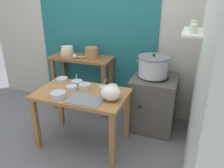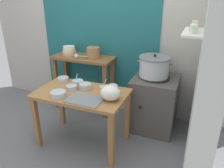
# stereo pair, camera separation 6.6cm
# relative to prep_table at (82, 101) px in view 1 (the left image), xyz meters

# --- Properties ---
(ground_plane) EXTENTS (9.00, 9.00, 0.00)m
(ground_plane) POSITION_rel_prep_table_xyz_m (-0.08, -0.02, -0.61)
(ground_plane) COLOR slate
(wall_back) EXTENTS (4.40, 0.12, 2.60)m
(wall_back) POSITION_rel_prep_table_xyz_m (0.00, 1.08, 0.69)
(wall_back) COLOR #B2ADA3
(wall_back) RESTS_ON ground
(wall_right) EXTENTS (0.30, 3.20, 2.60)m
(wall_right) POSITION_rel_prep_table_xyz_m (1.32, 0.18, 0.69)
(wall_right) COLOR silver
(wall_right) RESTS_ON ground
(prep_table) EXTENTS (1.10, 0.66, 0.72)m
(prep_table) POSITION_rel_prep_table_xyz_m (0.00, 0.00, 0.00)
(prep_table) COLOR #9E6B3D
(prep_table) RESTS_ON ground
(back_shelf_table) EXTENTS (0.96, 0.40, 0.90)m
(back_shelf_table) POSITION_rel_prep_table_xyz_m (-0.40, 0.81, 0.07)
(back_shelf_table) COLOR brown
(back_shelf_table) RESTS_ON ground
(stove_block) EXTENTS (0.60, 0.61, 0.78)m
(stove_block) POSITION_rel_prep_table_xyz_m (0.77, 0.68, -0.23)
(stove_block) COLOR #4C4742
(stove_block) RESTS_ON ground
(steamer_pot) EXTENTS (0.46, 0.41, 0.31)m
(steamer_pot) POSITION_rel_prep_table_xyz_m (0.73, 0.70, 0.31)
(steamer_pot) COLOR #B7BABF
(steamer_pot) RESTS_ON stove_block
(clay_pot) EXTENTS (0.20, 0.20, 0.19)m
(clay_pot) POSITION_rel_prep_table_xyz_m (-0.22, 0.81, 0.37)
(clay_pot) COLOR olive
(clay_pot) RESTS_ON back_shelf_table
(bowl_stack_enamel) EXTENTS (0.22, 0.22, 0.14)m
(bowl_stack_enamel) POSITION_rel_prep_table_xyz_m (-0.65, 0.82, 0.35)
(bowl_stack_enamel) COLOR tan
(bowl_stack_enamel) RESTS_ON back_shelf_table
(ladle) EXTENTS (0.26, 0.08, 0.07)m
(ladle) POSITION_rel_prep_table_xyz_m (-0.44, 0.70, 0.33)
(ladle) COLOR #B7BABF
(ladle) RESTS_ON back_shelf_table
(serving_tray) EXTENTS (0.40, 0.28, 0.01)m
(serving_tray) POSITION_rel_prep_table_xyz_m (0.14, -0.17, 0.12)
(serving_tray) COLOR slate
(serving_tray) RESTS_ON prep_table
(plastic_bag) EXTENTS (0.23, 0.21, 0.18)m
(plastic_bag) POSITION_rel_prep_table_xyz_m (0.40, -0.06, 0.20)
(plastic_bag) COLOR silver
(plastic_bag) RESTS_ON prep_table
(prep_bowl_0) EXTENTS (0.13, 0.13, 0.05)m
(prep_bowl_0) POSITION_rel_prep_table_xyz_m (-0.15, 0.03, 0.14)
(prep_bowl_0) COLOR #B7BABF
(prep_bowl_0) RESTS_ON prep_table
(prep_bowl_1) EXTENTS (0.14, 0.14, 0.14)m
(prep_bowl_1) POSITION_rel_prep_table_xyz_m (-0.15, 0.19, 0.14)
(prep_bowl_1) COLOR #B7BABF
(prep_bowl_1) RESTS_ON prep_table
(prep_bowl_2) EXTENTS (0.12, 0.12, 0.05)m
(prep_bowl_2) POSITION_rel_prep_table_xyz_m (0.31, 0.25, 0.14)
(prep_bowl_2) COLOR #B7BABF
(prep_bowl_2) RESTS_ON prep_table
(prep_bowl_3) EXTENTS (0.14, 0.14, 0.07)m
(prep_bowl_3) POSITION_rel_prep_table_xyz_m (-0.00, 0.10, 0.15)
(prep_bowl_3) COLOR #B7BABF
(prep_bowl_3) RESTS_ON prep_table
(prep_bowl_4) EXTENTS (0.15, 0.15, 0.05)m
(prep_bowl_4) POSITION_rel_prep_table_xyz_m (-0.40, 0.22, 0.14)
(prep_bowl_4) COLOR #B7BABF
(prep_bowl_4) RESTS_ON prep_table
(prep_bowl_5) EXTENTS (0.18, 0.18, 0.06)m
(prep_bowl_5) POSITION_rel_prep_table_xyz_m (-0.19, -0.20, 0.14)
(prep_bowl_5) COLOR #B7BABF
(prep_bowl_5) RESTS_ON prep_table
(prep_bowl_6) EXTENTS (0.10, 0.10, 0.14)m
(prep_bowl_6) POSITION_rel_prep_table_xyz_m (0.22, 0.16, 0.14)
(prep_bowl_6) COLOR #B7BABF
(prep_bowl_6) RESTS_ON prep_table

